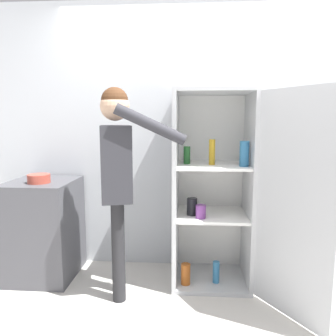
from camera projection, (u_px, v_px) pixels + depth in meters
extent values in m
plane|color=beige|center=(191.00, 320.00, 2.39)|extent=(12.00, 12.00, 0.00)
cube|color=silver|center=(193.00, 138.00, 3.17)|extent=(7.00, 0.06, 2.55)
cube|color=#B7BABC|center=(210.00, 278.00, 3.00)|extent=(0.67, 0.59, 0.04)
cube|color=#B7BABC|center=(214.00, 91.00, 2.76)|extent=(0.67, 0.59, 0.04)
cube|color=white|center=(210.00, 182.00, 3.15)|extent=(0.67, 0.03, 1.64)
cube|color=#B7BABC|center=(176.00, 188.00, 2.90)|extent=(0.04, 0.59, 1.64)
cube|color=#B7BABC|center=(249.00, 189.00, 2.85)|extent=(0.04, 0.59, 1.64)
cube|color=white|center=(211.00, 215.00, 2.91)|extent=(0.60, 0.52, 0.02)
cube|color=white|center=(212.00, 165.00, 2.85)|extent=(0.60, 0.52, 0.02)
cube|color=#B7BABC|center=(295.00, 206.00, 2.28)|extent=(0.41, 0.59, 1.64)
cylinder|color=#1E5123|center=(187.00, 155.00, 2.84)|extent=(0.06, 0.06, 0.15)
cylinder|color=teal|center=(244.00, 154.00, 2.68)|extent=(0.08, 0.08, 0.21)
cylinder|color=#723884|center=(201.00, 212.00, 2.76)|extent=(0.09, 0.09, 0.11)
cylinder|color=black|center=(192.00, 207.00, 2.85)|extent=(0.09, 0.09, 0.15)
cylinder|color=teal|center=(216.00, 272.00, 2.86)|extent=(0.06, 0.06, 0.19)
cylinder|color=#9E4C19|center=(186.00, 274.00, 2.84)|extent=(0.08, 0.08, 0.18)
cylinder|color=#B78C1E|center=(212.00, 152.00, 2.79)|extent=(0.05, 0.05, 0.22)
cylinder|color=#262628|center=(118.00, 244.00, 2.77)|extent=(0.11, 0.11, 0.82)
cylinder|color=#262628|center=(118.00, 252.00, 2.60)|extent=(0.11, 0.11, 0.82)
cube|color=#2D2D33|center=(116.00, 163.00, 2.58)|extent=(0.33, 0.46, 0.58)
sphere|color=#DBAD89|center=(115.00, 106.00, 2.52)|extent=(0.23, 0.23, 0.23)
sphere|color=#4C2D19|center=(115.00, 101.00, 2.51)|extent=(0.21, 0.21, 0.21)
cylinder|color=#2D2D33|center=(116.00, 163.00, 2.81)|extent=(0.08, 0.08, 0.55)
cylinder|color=#2D2D33|center=(151.00, 125.00, 2.36)|extent=(0.54, 0.21, 0.31)
cube|color=#4C4C51|center=(44.00, 229.00, 3.03)|extent=(0.58, 0.62, 0.90)
cylinder|color=#B24738|center=(39.00, 179.00, 2.87)|extent=(0.19, 0.19, 0.08)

